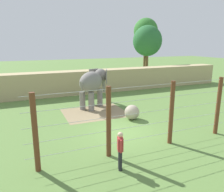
{
  "coord_description": "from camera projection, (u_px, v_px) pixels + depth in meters",
  "views": [
    {
      "loc": [
        -5.39,
        -11.01,
        5.18
      ],
      "look_at": [
        0.79,
        3.43,
        1.4
      ],
      "focal_mm": 35.68,
      "sensor_mm": 36.0,
      "label": 1
    }
  ],
  "objects": [
    {
      "name": "dirt_patch",
      "position": [
        95.0,
        113.0,
        16.87
      ],
      "size": [
        4.66,
        3.78,
        0.01
      ],
      "primitive_type": "cube",
      "rotation": [
        0.0,
        0.0,
        -0.01
      ],
      "color": "#937F5B",
      "rests_on": "ground"
    },
    {
      "name": "zookeeper",
      "position": [
        120.0,
        149.0,
        9.12
      ],
      "size": [
        0.32,
        0.59,
        1.67
      ],
      "color": "#232328",
      "rests_on": "ground"
    },
    {
      "name": "tree_left_of_centre",
      "position": [
        146.0,
        31.0,
        33.72
      ],
      "size": [
        3.63,
        3.63,
        8.81
      ],
      "color": "brown",
      "rests_on": "ground"
    },
    {
      "name": "ground_plane",
      "position": [
        123.0,
        133.0,
        13.12
      ],
      "size": [
        120.0,
        120.0,
        0.0
      ],
      "primitive_type": "plane",
      "color": "#5B7F3D"
    },
    {
      "name": "tree_far_left",
      "position": [
        147.0,
        41.0,
        31.81
      ],
      "size": [
        4.13,
        4.13,
        7.61
      ],
      "color": "brown",
      "rests_on": "ground"
    },
    {
      "name": "embankment_wall",
      "position": [
        75.0,
        82.0,
        22.91
      ],
      "size": [
        36.0,
        1.8,
        2.37
      ],
      "primitive_type": "cube",
      "color": "tan",
      "rests_on": "ground"
    },
    {
      "name": "elephant",
      "position": [
        93.0,
        83.0,
        18.04
      ],
      "size": [
        3.45,
        3.32,
        3.01
      ],
      "color": "gray",
      "rests_on": "ground"
    },
    {
      "name": "enrichment_ball",
      "position": [
        132.0,
        112.0,
        15.31
      ],
      "size": [
        1.02,
        1.02,
        1.02
      ],
      "primitive_type": "sphere",
      "color": "tan",
      "rests_on": "ground"
    },
    {
      "name": "cable_fence",
      "position": [
        142.0,
        117.0,
        10.75
      ],
      "size": [
        10.92,
        0.23,
        3.33
      ],
      "color": "brown",
      "rests_on": "ground"
    }
  ]
}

